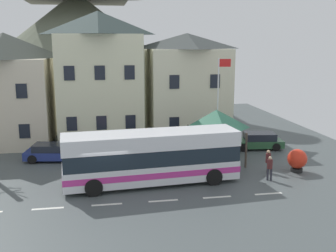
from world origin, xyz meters
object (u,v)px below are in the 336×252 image
townhouse_01 (100,77)px  pedestrian_01 (270,166)px  harbour_buoy (297,159)px  bus_shelter (216,119)px  parked_car_00 (53,152)px  townhouse_00 (7,89)px  public_bench (178,151)px  parked_car_03 (196,146)px  transit_bus (152,158)px  hilltop_castle (79,44)px  flagpole (219,100)px  pedestrian_00 (268,159)px  townhouse_02 (187,86)px  parked_car_01 (258,141)px

townhouse_01 → pedestrian_01: size_ratio=7.11×
harbour_buoy → bus_shelter: bearing=145.9°
townhouse_01 → parked_car_00: size_ratio=2.57×
townhouse_00 → townhouse_01: size_ratio=0.84×
public_bench → harbour_buoy: harbour_buoy is taller
parked_car_03 → public_bench: size_ratio=2.74×
transit_bus → parked_car_00: 8.79m
parked_car_03 → hilltop_castle: bearing=112.2°
parked_car_00 → harbour_buoy: 16.92m
parked_car_03 → flagpole: (1.61, -0.39, 3.50)m
pedestrian_01 → pedestrian_00: bearing=70.0°
townhouse_02 → pedestrian_01: bearing=-78.1°
transit_bus → parked_car_03: size_ratio=2.40×
townhouse_02 → flagpole: size_ratio=1.26×
parked_car_00 → parked_car_03: bearing=7.1°
parked_car_03 → pedestrian_01: (3.11, -6.40, 0.21)m
townhouse_01 → flagpole: (8.57, -6.54, -1.27)m
bus_shelter → flagpole: size_ratio=0.52×
townhouse_02 → bus_shelter: (0.42, -7.80, -1.50)m
hilltop_castle → harbour_buoy: size_ratio=25.36×
townhouse_01 → pedestrian_00: 16.01m
transit_bus → townhouse_02: bearing=63.3°
pedestrian_00 → parked_car_03: bearing=126.4°
townhouse_02 → parked_car_00: bearing=-153.3°
parked_car_01 → pedestrian_00: (-1.68, -5.81, 0.25)m
bus_shelter → pedestrian_01: size_ratio=2.45×
townhouse_00 → parked_car_00: (4.05, -5.86, -3.95)m
bus_shelter → public_bench: bearing=145.9°
townhouse_00 → hilltop_castle: hilltop_castle is taller
pedestrian_00 → harbour_buoy: harbour_buoy is taller
townhouse_00 → townhouse_01: 7.60m
transit_bus → parked_car_01: (9.42, 6.59, -0.97)m
transit_bus → public_bench: transit_bus is taller
townhouse_00 → townhouse_02: bearing=-1.2°
public_bench → pedestrian_01: bearing=-53.0°
parked_car_03 → flagpole: bearing=-10.5°
bus_shelter → townhouse_02: bearing=93.1°
pedestrian_00 → pedestrian_01: size_ratio=0.99×
townhouse_00 → townhouse_02: (15.04, -0.33, 0.00)m
transit_bus → harbour_buoy: transit_bus is taller
pedestrian_00 → harbour_buoy: size_ratio=1.00×
pedestrian_00 → flagpole: 5.98m
parked_car_00 → harbour_buoy: bearing=-10.0°
transit_bus → pedestrian_01: transit_bus is taller
transit_bus → bus_shelter: size_ratio=2.82×
pedestrian_01 → public_bench: (-4.52, 5.99, -0.43)m
townhouse_00 → townhouse_01: townhouse_01 is taller
bus_shelter → public_bench: (-2.36, 1.60, -2.59)m
parked_car_01 → parked_car_03: parked_car_03 is taller
harbour_buoy → townhouse_00: bearing=150.7°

